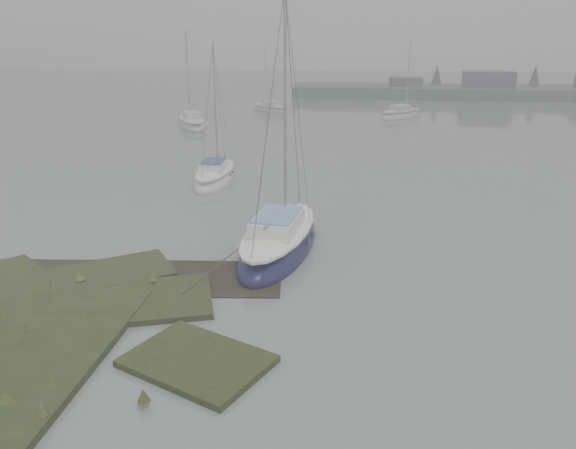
# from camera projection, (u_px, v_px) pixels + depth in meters

# --- Properties ---
(ground) EXTENTS (160.00, 160.00, 0.00)m
(ground) POSITION_uv_depth(u_px,v_px,m) (301.00, 142.00, 43.11)
(ground) COLOR slate
(ground) RESTS_ON ground
(far_shoreline) EXTENTS (60.00, 8.00, 4.15)m
(far_shoreline) POSITION_uv_depth(u_px,v_px,m) (542.00, 92.00, 69.54)
(far_shoreline) COLOR #4C4F51
(far_shoreline) RESTS_ON ground
(sailboat_main) EXTENTS (3.32, 7.61, 10.40)m
(sailboat_main) POSITION_uv_depth(u_px,v_px,m) (279.00, 243.00, 21.76)
(sailboat_main) COLOR black
(sailboat_main) RESTS_ON ground
(sailboat_white) EXTENTS (1.98, 5.80, 8.15)m
(sailboat_white) POSITION_uv_depth(u_px,v_px,m) (215.00, 177.00, 31.76)
(sailboat_white) COLOR silver
(sailboat_white) RESTS_ON ground
(sailboat_far_a) EXTENTS (4.52, 6.52, 8.80)m
(sailboat_far_a) POSITION_uv_depth(u_px,v_px,m) (192.00, 124.00, 49.43)
(sailboat_far_a) COLOR #A5AAAF
(sailboat_far_a) RESTS_ON ground
(sailboat_far_b) EXTENTS (5.15, 5.42, 7.95)m
(sailboat_far_b) POSITION_uv_depth(u_px,v_px,m) (401.00, 115.00, 54.99)
(sailboat_far_b) COLOR silver
(sailboat_far_b) RESTS_ON ground
(sailboat_far_c) EXTENTS (5.02, 4.64, 7.28)m
(sailboat_far_c) POSITION_uv_depth(u_px,v_px,m) (270.00, 109.00, 58.86)
(sailboat_far_c) COLOR #A1A6AA
(sailboat_far_c) RESTS_ON ground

